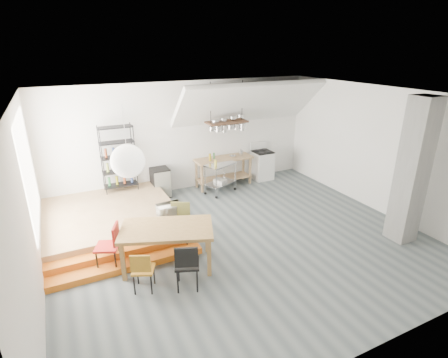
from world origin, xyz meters
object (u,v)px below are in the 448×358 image
dining_table (167,232)px  rolling_cart (220,174)px  mini_fridge (161,182)px  stove (262,165)px

dining_table → rolling_cart: size_ratio=1.95×
rolling_cart → mini_fridge: (-1.67, 0.50, -0.16)m
dining_table → mini_fridge: bearing=96.6°
stove → dining_table: stove is taller
stove → rolling_cart: stove is taller
rolling_cart → dining_table: bearing=-153.7°
stove → rolling_cart: (-1.73, -0.46, 0.10)m
mini_fridge → stove: bearing=-0.7°
stove → dining_table: 5.43m
stove → mini_fridge: bearing=179.3°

